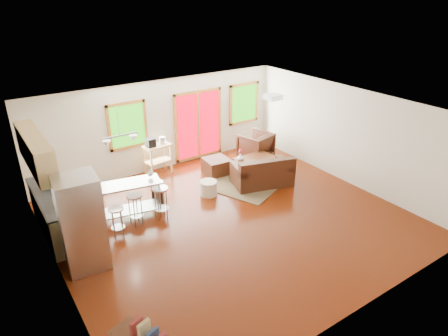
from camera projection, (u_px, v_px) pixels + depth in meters
floor at (231, 220)px, 9.26m from camera, size 7.50×7.00×0.02m
ceiling at (232, 111)px, 8.15m from camera, size 7.50×7.00×0.02m
back_wall at (161, 125)px, 11.35m from camera, size 7.50×0.02×2.60m
left_wall at (51, 221)px, 6.80m from camera, size 0.02×7.00×2.60m
right_wall at (347, 135)px, 10.61m from camera, size 0.02×7.00×2.60m
front_wall at (364, 250)px, 6.07m from camera, size 7.50×0.02×2.60m
window_left at (128, 126)px, 10.72m from camera, size 1.10×0.05×1.30m
french_doors at (198, 125)px, 12.00m from camera, size 1.60×0.05×2.10m
window_right at (244, 103)px, 12.69m from camera, size 1.10×0.05×1.30m
rug at (250, 179)px, 11.11m from camera, size 2.84×2.56×0.02m
loveseat at (263, 174)px, 10.72m from camera, size 1.73×1.27×0.83m
coffee_table at (255, 160)px, 11.42m from camera, size 1.11×0.67×0.45m
armchair at (255, 144)px, 12.31m from camera, size 1.06×1.02×0.91m
ottoman at (216, 166)px, 11.40m from camera, size 0.71×0.71×0.45m
pouf at (208, 188)px, 10.25m from camera, size 0.57×0.57×0.38m
vase at (241, 157)px, 11.25m from camera, size 0.26×0.27×0.35m
book at (264, 155)px, 11.38m from camera, size 0.20×0.05×0.27m
cabinets at (49, 196)px, 8.38m from camera, size 0.64×2.24×2.30m
refrigerator at (82, 223)px, 7.39m from camera, size 0.83×0.79×1.89m
island at (129, 195)px, 9.04m from camera, size 1.52×0.84×0.91m
cup at (150, 173)px, 9.14m from camera, size 0.14×0.11×0.13m
bar_stool_a at (117, 215)px, 8.46m from camera, size 0.38×0.38×0.68m
bar_stool_b at (135, 203)px, 8.85m from camera, size 0.41×0.41×0.75m
bar_stool_c at (160, 196)px, 9.10m from camera, size 0.40×0.40×0.78m
trash_can at (158, 192)px, 9.84m from camera, size 0.38×0.38×0.58m
kitchen_cart at (156, 149)px, 11.12m from camera, size 0.79×0.56×1.13m
ceiling_flush at (273, 97)px, 9.45m from camera, size 0.35×0.35×0.12m
pendant_light at (120, 140)px, 8.62m from camera, size 0.80×0.18×0.79m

